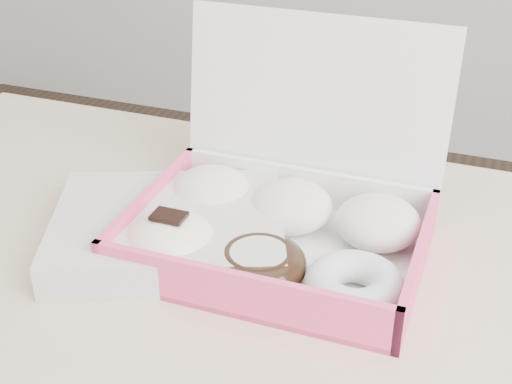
% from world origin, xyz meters
% --- Properties ---
extents(donut_box, '(0.30, 0.26, 0.22)m').
position_xyz_m(donut_box, '(-0.04, 0.13, 0.79)').
color(donut_box, white).
rests_on(donut_box, table).
extents(newspapers, '(0.30, 0.27, 0.04)m').
position_xyz_m(newspapers, '(-0.15, 0.10, 0.77)').
color(newspapers, beige).
rests_on(newspapers, table).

